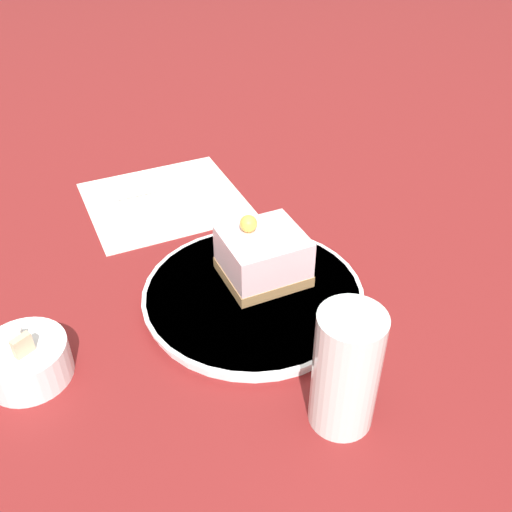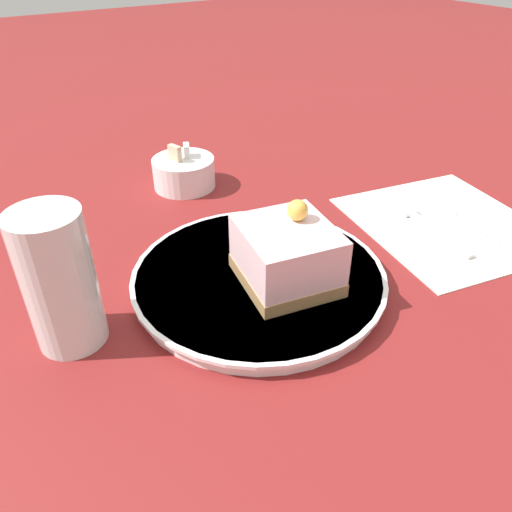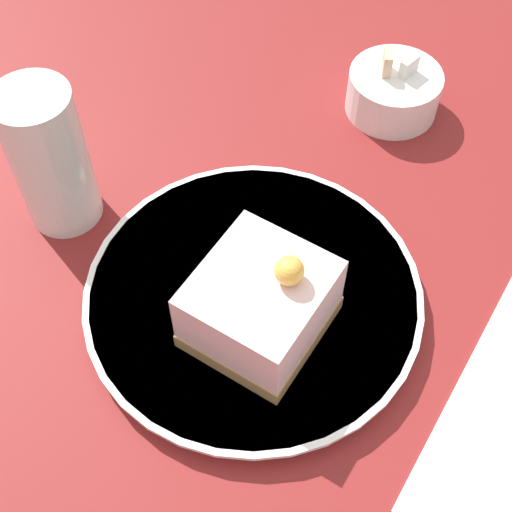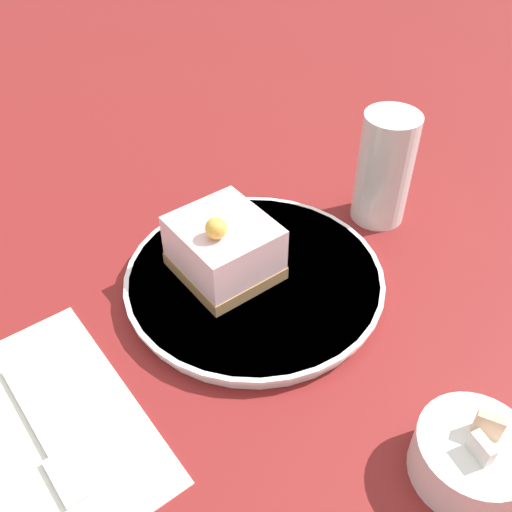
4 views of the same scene
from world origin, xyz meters
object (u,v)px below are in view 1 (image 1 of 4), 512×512
Objects in this scene: cake_slice at (263,256)px; knife at (169,187)px; plate at (253,295)px; sugar_bowl at (27,361)px; fork at (161,209)px; drinking_glass at (346,371)px.

knife is (0.28, -0.02, -0.04)m from cake_slice.
plate is 3.01× the size of sugar_bowl.
cake_slice is 1.25× the size of sugar_bowl.
plate is 0.30m from knife.
cake_slice is 0.72× the size of fork.
knife is 1.37× the size of drinking_glass.
drinking_glass is (-0.48, 0.07, 0.06)m from knife.
sugar_bowl is (0.02, 0.28, -0.03)m from cake_slice.
plate is at bearing -98.51° from sugar_bowl.
drinking_glass is at bearing -178.79° from knife.
drinking_glass is at bearing -174.38° from fork.
fork is 0.84× the size of knife.
plate is 1.47× the size of knife.
fork is at bearing -51.56° from sugar_bowl.
knife is 2.05× the size of sugar_bowl.
cake_slice reaches higher than plate.
cake_slice is at bearing -174.18° from knife.
cake_slice is 0.29m from knife.
sugar_bowl reaches higher than knife.
plate is at bearing -171.09° from fork.
sugar_bowl is at bearing 140.15° from knife.
plate is 0.20m from drinking_glass.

